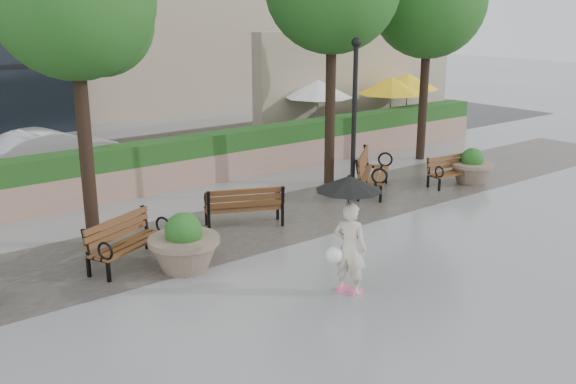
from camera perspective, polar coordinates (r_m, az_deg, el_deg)
ground at (r=12.96m, az=6.89°, el=-5.69°), size 100.00×100.00×0.00m
cobble_strip at (r=15.09m, az=-1.16°, el=-2.40°), size 28.00×3.20×0.01m
hedge_wall at (r=18.15m, az=-8.80°, el=2.73°), size 24.00×0.80×1.35m
cafe_wall at (r=25.99m, az=6.38°, el=9.76°), size 10.00×0.60×4.00m
cafe_hedge at (r=24.34m, az=9.05°, el=5.55°), size 8.00×0.50×0.90m
asphalt_street at (r=21.79m, az=-13.95°, el=2.87°), size 40.00×7.00×0.00m
bench_1 at (r=12.74m, az=-14.01°, el=-5.14°), size 1.83×1.32×0.92m
bench_2 at (r=14.56m, az=-3.90°, el=-1.98°), size 1.88×1.35×0.94m
bench_3 at (r=17.37m, az=7.54°, el=1.02°), size 2.06×1.89×1.09m
bench_4 at (r=18.47m, az=14.41°, el=1.30°), size 1.59×0.75×0.82m
planter_left at (r=12.22m, az=-9.21°, el=-4.94°), size 1.35×1.35×1.13m
planter_right at (r=18.88m, az=15.99°, el=1.96°), size 1.20×1.20×1.01m
lamppost at (r=16.36m, az=5.87°, el=5.47°), size 0.28×0.28×4.09m
tree_0 at (r=13.37m, az=-18.05°, el=15.57°), size 3.28×3.15×6.56m
tree_2 at (r=21.28m, az=12.51°, el=15.95°), size 3.64×3.58×6.82m
patio_umb_white at (r=23.32m, az=2.72°, el=9.11°), size 2.50×2.50×2.30m
patio_umb_yellow_a at (r=24.53m, az=9.17°, el=9.27°), size 2.50×2.50×2.30m
patio_umb_yellow_b at (r=26.24m, az=10.58°, el=9.62°), size 2.50×2.50×2.30m
car_right at (r=20.38m, az=-20.35°, el=3.40°), size 4.28×2.04×1.35m
pedestrian at (r=10.91m, az=5.45°, el=-2.77°), size 1.13×1.13×2.08m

